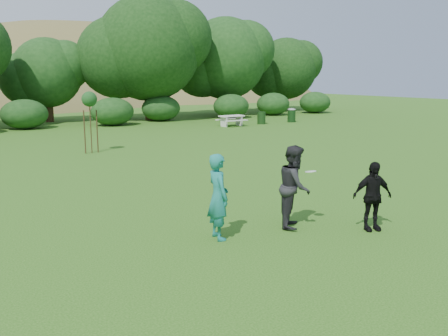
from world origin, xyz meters
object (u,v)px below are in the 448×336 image
at_px(player_black, 372,196).
at_px(picnic_table, 232,119).
at_px(trash_can_near, 261,118).
at_px(player_grey, 295,186).
at_px(sapling, 89,101).
at_px(player_teal, 218,197).
at_px(trash_can_lidded, 292,115).

distance_m(player_black, picnic_table, 23.81).
bearing_deg(trash_can_near, player_grey, -126.86).
bearing_deg(sapling, trash_can_near, 22.15).
distance_m(player_teal, picnic_table, 24.27).
relative_size(player_grey, sapling, 0.70).
bearing_deg(player_teal, trash_can_near, -30.22).
distance_m(player_grey, trash_can_near, 24.93).
distance_m(sapling, picnic_table, 13.85).
bearing_deg(trash_can_near, player_black, -122.76).
bearing_deg(player_teal, player_grey, -87.33).
distance_m(player_teal, trash_can_near, 25.98).
height_order(player_black, trash_can_lidded, player_black).
distance_m(sapling, trash_can_lidded, 18.88).
xyz_separation_m(player_teal, trash_can_near, (16.97, 19.67, -0.52)).
distance_m(player_grey, picnic_table, 23.38).
bearing_deg(picnic_table, trash_can_lidded, -1.28).
bearing_deg(trash_can_near, sapling, -157.85).
relative_size(player_teal, trash_can_lidded, 1.84).
bearing_deg(player_black, trash_can_near, 79.61).
relative_size(player_grey, trash_can_near, 2.21).
height_order(player_grey, picnic_table, player_grey).
bearing_deg(trash_can_near, player_teal, -130.80).
bearing_deg(trash_can_lidded, picnic_table, 178.72).
xyz_separation_m(player_grey, player_black, (1.31, -1.25, -0.17)).
bearing_deg(player_black, player_grey, 158.89).
bearing_deg(player_grey, trash_can_lidded, 4.22).
distance_m(player_teal, trash_can_lidded, 27.78).
relative_size(player_black, picnic_table, 0.92).
height_order(player_teal, player_black, player_teal).
height_order(player_black, picnic_table, player_black).
relative_size(player_black, trash_can_lidded, 1.57).
height_order(player_grey, trash_can_near, player_grey).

